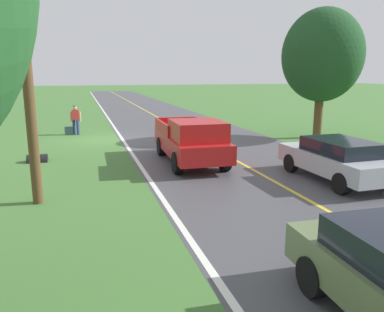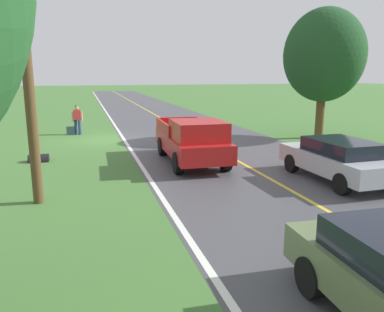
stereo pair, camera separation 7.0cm
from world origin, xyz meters
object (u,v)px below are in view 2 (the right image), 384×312
(hitchhiker_walking, at_px, (77,118))
(tree_far_side_near, at_px, (324,56))
(utility_pole_roadside, at_px, (26,57))
(suitcase_carried, at_px, (71,131))
(sedan_mid_oncoming, at_px, (338,159))
(pickup_truck_passing, at_px, (193,140))

(hitchhiker_walking, distance_m, tree_far_side_near, 14.41)
(utility_pole_roadside, bearing_deg, tree_far_side_near, -151.77)
(tree_far_side_near, bearing_deg, suitcase_carried, -20.04)
(suitcase_carried, bearing_deg, utility_pole_roadside, -1.55)
(suitcase_carried, bearing_deg, sedan_mid_oncoming, 35.88)
(sedan_mid_oncoming, xyz_separation_m, utility_pole_roadside, (9.46, -0.33, 3.20))
(suitcase_carried, height_order, pickup_truck_passing, pickup_truck_passing)
(hitchhiker_walking, relative_size, utility_pole_roadside, 0.22)
(hitchhiker_walking, distance_m, sedan_mid_oncoming, 15.41)
(sedan_mid_oncoming, bearing_deg, pickup_truck_passing, -43.03)
(pickup_truck_passing, bearing_deg, utility_pole_roadside, 31.87)
(pickup_truck_passing, relative_size, tree_far_side_near, 0.78)
(sedan_mid_oncoming, distance_m, utility_pole_roadside, 10.00)
(tree_far_side_near, bearing_deg, hitchhiker_walking, -20.91)
(hitchhiker_walking, distance_m, utility_pole_roadside, 12.91)
(utility_pole_roadside, bearing_deg, pickup_truck_passing, -148.13)
(sedan_mid_oncoming, bearing_deg, utility_pole_roadside, -2.02)
(sedan_mid_oncoming, height_order, utility_pole_roadside, utility_pole_roadside)
(pickup_truck_passing, xyz_separation_m, sedan_mid_oncoming, (-4.00, 3.73, -0.21))
(pickup_truck_passing, bearing_deg, tree_far_side_near, -154.23)
(suitcase_carried, bearing_deg, hitchhiker_walking, 100.86)
(hitchhiker_walking, xyz_separation_m, utility_pole_roadside, (0.98, 12.52, 2.98))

